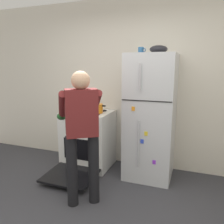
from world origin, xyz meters
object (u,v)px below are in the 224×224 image
refrigerator (150,117)px  pepper_mill (77,103)px  red_pot (96,108)px  coffee_mug (141,50)px  stove_range (88,140)px  mixing_bowl (159,49)px  person_cook (81,126)px

refrigerator → pepper_mill: refrigerator is taller
red_pot → coffee_mug: coffee_mug is taller
refrigerator → red_pot: refrigerator is taller
stove_range → mixing_bowl: (1.10, 0.02, 1.42)m
red_pot → coffee_mug: bearing=8.3°
coffee_mug → pepper_mill: bearing=172.5°
refrigerator → pepper_mill: size_ratio=9.82×
person_cook → mixing_bowl: bearing=54.3°
refrigerator → mixing_bowl: bearing=0.2°
red_pot → coffee_mug: (0.69, 0.10, 0.87)m
coffee_mug → refrigerator: bearing=-15.8°
mixing_bowl → red_pot: bearing=-177.0°
red_pot → pepper_mill: pepper_mill is taller
pepper_mill → stove_range: bearing=-36.0°
person_cook → refrigerator: bearing=57.5°
mixing_bowl → person_cook: bearing=-125.7°
red_pot → pepper_mill: size_ratio=1.79×
mixing_bowl → stove_range: bearing=-179.1°
red_pot → mixing_bowl: mixing_bowl is taller
refrigerator → pepper_mill: (-1.32, 0.20, 0.11)m
stove_range → person_cook: (0.40, -0.96, 0.51)m
refrigerator → coffee_mug: (-0.18, 0.05, 0.96)m
red_pot → mixing_bowl: bearing=3.0°
mixing_bowl → pepper_mill: bearing=171.9°
person_cook → pepper_mill: bearing=120.8°
person_cook → coffee_mug: (0.44, 1.03, 0.91)m
refrigerator → pepper_mill: bearing=171.4°
refrigerator → red_pot: (-0.86, -0.05, 0.09)m
refrigerator → mixing_bowl: 0.97m
refrigerator → person_cook: size_ratio=1.14×
stove_range → red_pot: 0.57m
person_cook → pepper_mill: 1.37m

